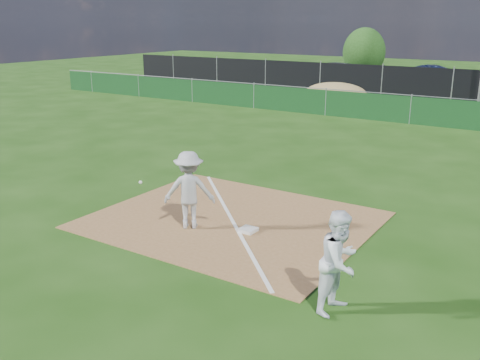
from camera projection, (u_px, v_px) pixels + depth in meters
name	position (u px, v px, depth m)	size (l,w,h in m)	color
ground	(369.00, 146.00, 19.41)	(90.00, 90.00, 0.00)	#1B420E
infield_dirt	(232.00, 220.00, 12.18)	(6.00, 5.00, 0.02)	olive
foul_line	(232.00, 219.00, 12.17)	(0.08, 7.00, 0.01)	white
green_fence	(410.00, 110.00, 23.26)	(44.00, 0.05, 1.20)	#0F3816
dirt_mound	(336.00, 93.00, 28.68)	(3.38, 2.60, 1.17)	#9E844C
black_fence	(452.00, 85.00, 29.60)	(46.00, 0.04, 1.80)	black
parking_lot	(468.00, 92.00, 33.87)	(46.00, 9.00, 0.01)	black
first_base	(248.00, 230.00, 11.49)	(0.34, 0.34, 0.07)	silver
play_at_first	(189.00, 190.00, 11.50)	(1.89, 1.13, 1.71)	silver
runner	(340.00, 262.00, 8.20)	(0.81, 0.63, 1.66)	white
car_left	(343.00, 73.00, 36.61)	(1.97, 4.90, 1.67)	#A8ABB0
car_mid	(439.00, 78.00, 33.88)	(1.68, 4.82, 1.59)	black
tree_left	(364.00, 52.00, 41.01)	(3.23, 3.23, 3.83)	#382316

